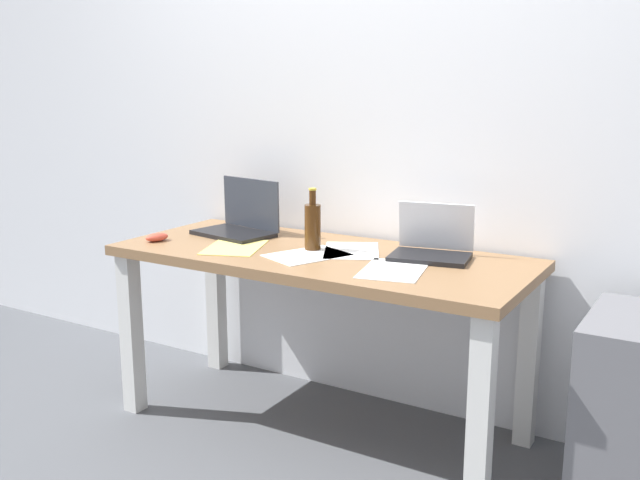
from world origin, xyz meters
TOP-DOWN VIEW (x-y plane):
  - ground_plane at (0.00, 0.00)m, footprint 8.00×8.00m
  - back_wall at (0.00, 0.40)m, footprint 5.20×0.08m
  - desk at (0.00, 0.00)m, footprint 1.63×0.68m
  - laptop_left at (-0.48, 0.12)m, footprint 0.37×0.28m
  - laptop_right at (0.40, 0.15)m, footprint 0.32×0.27m
  - beer_bottle at (-0.05, 0.02)m, footprint 0.06×0.06m
  - computer_mouse at (-0.69, -0.17)m, footprint 0.09×0.11m
  - paper_sheet_near_back at (0.09, 0.09)m, footprint 0.32×0.36m
  - paper_sheet_front_left at (-0.34, -0.10)m, footprint 0.30×0.35m
  - paper_sheet_center at (-0.02, -0.07)m, footprint 0.31×0.35m
  - paper_sheet_front_right at (0.36, -0.10)m, footprint 0.27×0.33m

SIDE VIEW (x-z plane):
  - ground_plane at x=0.00m, z-range 0.00..0.00m
  - desk at x=0.00m, z-range 0.26..0.99m
  - paper_sheet_near_back at x=0.09m, z-range 0.73..0.73m
  - paper_sheet_front_left at x=-0.34m, z-range 0.73..0.73m
  - paper_sheet_center at x=-0.02m, z-range 0.73..0.73m
  - paper_sheet_front_right at x=0.36m, z-range 0.73..0.73m
  - computer_mouse at x=-0.69m, z-range 0.73..0.76m
  - laptop_right at x=0.40m, z-range 0.67..0.87m
  - laptop_left at x=-0.48m, z-range 0.66..0.90m
  - beer_bottle at x=-0.05m, z-range 0.70..0.95m
  - back_wall at x=0.00m, z-range 0.00..2.60m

